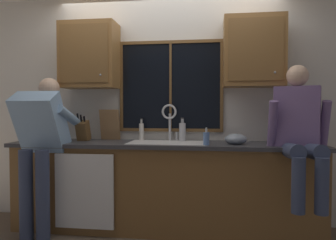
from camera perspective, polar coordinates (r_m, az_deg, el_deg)
name	(u,v)px	position (r m, az deg, el deg)	size (l,w,h in m)	color
back_wall	(169,108)	(3.74, 0.13, 2.03)	(5.53, 0.12, 2.55)	silver
window_glass	(171,86)	(3.68, 0.47, 5.93)	(1.10, 0.02, 0.95)	black
window_frame_top	(171,42)	(3.73, 0.45, 13.50)	(1.17, 0.02, 0.04)	brown
window_frame_bottom	(171,130)	(3.67, 0.45, -1.76)	(1.17, 0.02, 0.04)	brown
window_frame_left	(121,87)	(3.78, -8.15, 5.80)	(0.04, 0.02, 0.95)	brown
window_frame_right	(222,86)	(3.64, 9.40, 5.94)	(0.04, 0.02, 0.95)	brown
window_mullion_center	(171,86)	(3.67, 0.45, 5.94)	(0.02, 0.02, 0.95)	brown
lower_cabinet_run	(164,188)	(3.50, -0.65, -11.79)	(3.13, 0.58, 0.88)	brown
countertop	(164,144)	(3.40, -0.70, -4.31)	(3.19, 0.62, 0.04)	#38383D
dishwasher_front	(84,191)	(3.39, -14.46, -12.00)	(0.60, 0.02, 0.74)	white
upper_cabinet_left	(90,56)	(3.78, -13.57, 10.88)	(0.61, 0.36, 0.72)	olive
upper_cabinet_right	(254,52)	(3.55, 14.76, 11.44)	(0.61, 0.36, 0.72)	olive
sink	(167,152)	(3.41, -0.16, -5.60)	(0.80, 0.46, 0.21)	silver
faucet	(170,118)	(3.56, 0.36, 0.39)	(0.18, 0.09, 0.40)	silver
person_standing	(40,139)	(3.47, -21.43, -3.11)	(0.53, 0.67, 1.59)	#384260
person_sitting_on_counter	(300,127)	(3.18, 22.06, -1.20)	(0.54, 0.65, 1.26)	#384260
knife_block	(83,131)	(3.70, -14.64, -1.86)	(0.12, 0.18, 0.32)	brown
cutting_board	(110,125)	(3.75, -10.15, -0.82)	(0.22, 0.02, 0.35)	#997047
mixing_bowl	(236,139)	(3.32, 11.77, -3.29)	(0.22, 0.22, 0.11)	#8C99A8
soap_dispenser	(206,138)	(3.18, 6.72, -3.19)	(0.06, 0.07, 0.17)	#668CCC
bottle_green_glass	(182,131)	(3.54, 2.55, -2.01)	(0.07, 0.07, 0.26)	#B7B7BC
bottle_tall_clear	(141,131)	(3.64, -4.67, -1.97)	(0.05, 0.05, 0.25)	silver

